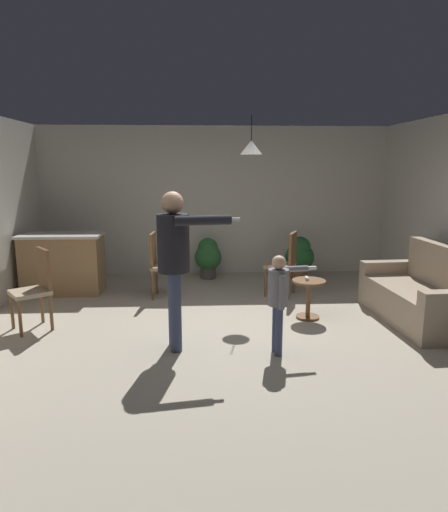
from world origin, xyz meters
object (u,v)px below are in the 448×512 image
(person_adult, at_px, (175,253))
(potted_plant_corner, at_px, (300,256))
(dining_chair_centre_back, at_px, (36,286))
(dining_chair_near_wall, at_px, (285,261))
(dining_chair_by_counter, at_px, (161,262))
(kitchen_counter, at_px, (63,263))
(spare_remote_on_table, at_px, (307,278))
(person_child, at_px, (279,293))
(side_table_by_couch, at_px, (308,294))
(couch_floral, at_px, (422,296))
(potted_plant_by_wall, at_px, (208,256))

(person_adult, distance_m, potted_plant_corner, 3.66)
(person_adult, distance_m, dining_chair_centre_back, 1.97)
(dining_chair_near_wall, bearing_deg, person_adult, 165.92)
(dining_chair_near_wall, distance_m, potted_plant_corner, 1.09)
(dining_chair_by_counter, height_order, potted_plant_corner, dining_chair_by_counter)
(kitchen_counter, relative_size, spare_remote_on_table, 9.69)
(kitchen_counter, bearing_deg, person_child, -40.34)
(person_child, bearing_deg, side_table_by_couch, 145.14)
(couch_floral, xyz_separation_m, dining_chair_centre_back, (-4.89, -0.03, 0.21))
(person_adult, height_order, person_child, person_adult)
(potted_plant_by_wall, bearing_deg, person_adult, -97.22)
(kitchen_counter, relative_size, dining_chair_by_counter, 1.26)
(person_child, bearing_deg, dining_chair_centre_back, -115.02)
(side_table_by_couch, bearing_deg, person_adult, -151.53)
(side_table_by_couch, height_order, dining_chair_by_counter, dining_chair_by_counter)
(kitchen_counter, xyz_separation_m, potted_plant_by_wall, (2.31, 0.83, -0.07))
(potted_plant_corner, bearing_deg, dining_chair_near_wall, -114.50)
(dining_chair_centre_back, bearing_deg, potted_plant_by_wall, -77.14)
(couch_floral, xyz_separation_m, spare_remote_on_table, (-1.47, 0.21, 0.21))
(dining_chair_by_counter, bearing_deg, person_child, 36.76)
(couch_floral, xyz_separation_m, person_child, (-2.04, -0.95, 0.34))
(dining_chair_by_counter, height_order, spare_remote_on_table, dining_chair_by_counter)
(person_adult, relative_size, potted_plant_by_wall, 2.36)
(potted_plant_by_wall, bearing_deg, potted_plant_corner, -6.89)
(dining_chair_by_counter, bearing_deg, spare_remote_on_table, 65.83)
(potted_plant_corner, bearing_deg, spare_remote_on_table, -99.84)
(dining_chair_near_wall, distance_m, potted_plant_by_wall, 1.67)
(person_adult, xyz_separation_m, potted_plant_by_wall, (0.40, 3.18, -0.67))
(dining_chair_by_counter, relative_size, potted_plant_corner, 1.29)
(kitchen_counter, relative_size, side_table_by_couch, 2.42)
(kitchen_counter, relative_size, potted_plant_corner, 1.62)
(side_table_by_couch, xyz_separation_m, dining_chair_centre_back, (-3.45, -0.21, 0.22))
(side_table_by_couch, height_order, person_adult, person_adult)
(kitchen_counter, height_order, potted_plant_by_wall, kitchen_counter)
(person_adult, bearing_deg, kitchen_counter, -149.70)
(potted_plant_corner, xyz_separation_m, potted_plant_by_wall, (-1.62, 0.20, -0.02))
(couch_floral, bearing_deg, spare_remote_on_table, 79.01)
(potted_plant_corner, bearing_deg, kitchen_counter, -170.78)
(person_child, distance_m, dining_chair_centre_back, 3.00)
(kitchen_counter, xyz_separation_m, dining_chair_near_wall, (3.48, -0.35, 0.07))
(dining_chair_by_counter, distance_m, potted_plant_by_wall, 1.39)
(person_adult, bearing_deg, dining_chair_by_counter, -179.36)
(side_table_by_couch, relative_size, potted_plant_by_wall, 0.71)
(person_child, relative_size, dining_chair_by_counter, 1.08)
(kitchen_counter, distance_m, person_adult, 3.08)
(couch_floral, distance_m, potted_plant_corner, 2.51)
(dining_chair_by_counter, relative_size, dining_chair_near_wall, 1.00)
(dining_chair_centre_back, bearing_deg, potted_plant_corner, -94.93)
(kitchen_counter, bearing_deg, couch_floral, -17.65)
(couch_floral, relative_size, potted_plant_by_wall, 2.51)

